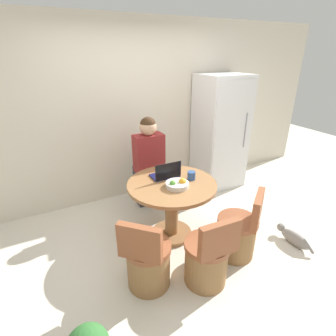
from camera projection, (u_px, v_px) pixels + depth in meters
ground_plane at (186, 250)px, 3.09m from camera, size 12.00×12.00×0.00m
wall_back at (132, 113)px, 3.88m from camera, size 7.00×0.06×2.60m
refrigerator at (220, 133)px, 4.31m from camera, size 0.76×0.66×1.83m
dining_table at (172, 199)px, 3.13m from camera, size 1.05×1.05×0.74m
chair_near_left_corner at (148, 262)px, 2.52m from camera, size 0.52×0.52×0.82m
chair_near_right_corner at (238, 234)px, 2.92m from camera, size 0.51×0.52×0.82m
chair_near_camera at (207, 260)px, 2.56m from camera, size 0.45×0.45×0.82m
person_seated at (148, 159)px, 3.64m from camera, size 0.40×0.37×1.37m
laptop at (166, 174)px, 3.16m from camera, size 0.34×0.21×0.21m
fruit_bowl at (178, 184)px, 2.94m from camera, size 0.26×0.26×0.10m
coffee_cup at (191, 176)px, 3.11m from camera, size 0.09×0.09×0.10m
cat at (294, 237)px, 3.16m from camera, size 0.14×0.52×0.16m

